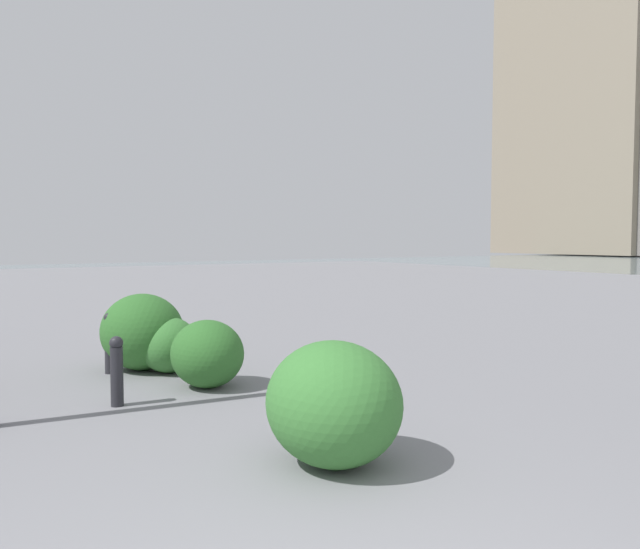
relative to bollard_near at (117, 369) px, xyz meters
The scene contains 7 objects.
building_highrise 74.97m from the bollard_near, 58.50° to the right, with size 17.94×11.30×41.34m.
bollard_near is the anchor object (origin of this frame).
bollard_mid 1.55m from the bollard_near, 10.90° to the right, with size 0.13×0.13×0.73m.
shrub_low 1.69m from the bollard_near, 24.07° to the right, with size 1.10×0.99×0.93m.
shrub_round 1.05m from the bollard_near, 76.16° to the right, with size 0.86×0.77×0.73m.
shrub_wide 2.57m from the bollard_near, 159.28° to the right, with size 1.04×0.94×0.88m.
shrub_tall 1.51m from the bollard_near, 36.87° to the right, with size 0.79×0.71×0.67m.
Camera 1 is at (-1.44, 1.02, 1.59)m, focal length 34.66 mm.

